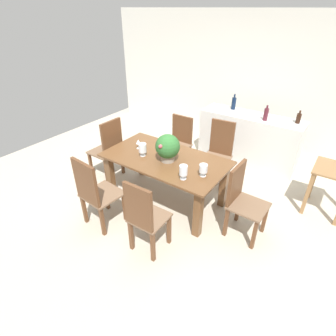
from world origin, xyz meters
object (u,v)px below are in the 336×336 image
at_px(chair_far_left, 179,140).
at_px(wine_bottle_clear, 234,103).
at_px(chair_foot_end, 242,198).
at_px(crystal_vase_center_near, 203,169).
at_px(wine_glass, 138,142).
at_px(kitchen_counter, 248,139).
at_px(side_table, 331,180).
at_px(chair_head_end, 109,147).
at_px(crystal_vase_right, 143,148).
at_px(dining_table, 165,166).
at_px(chair_near_right, 144,216).
at_px(wine_bottle_dark, 298,118).
at_px(flower_centerpiece, 168,147).
at_px(chair_far_right, 219,150).
at_px(wine_bottle_green, 266,114).
at_px(crystal_vase_left, 183,171).
at_px(chair_near_left, 95,191).

bearing_deg(chair_far_left, wine_bottle_clear, 63.78).
bearing_deg(wine_bottle_clear, chair_foot_end, -62.73).
height_order(crystal_vase_center_near, wine_glass, crystal_vase_center_near).
relative_size(kitchen_counter, side_table, 2.56).
xyz_separation_m(chair_head_end, crystal_vase_right, (0.86, -0.13, 0.28)).
bearing_deg(crystal_vase_center_near, chair_far_left, 134.51).
xyz_separation_m(wine_bottle_clear, side_table, (1.92, -0.92, -0.52)).
height_order(dining_table, kitchen_counter, kitchen_counter).
bearing_deg(kitchen_counter, chair_near_right, -93.07).
bearing_deg(dining_table, wine_bottle_dark, 56.79).
distance_m(dining_table, wine_bottle_clear, 2.10).
relative_size(flower_centerpiece, crystal_vase_center_near, 2.36).
height_order(chair_head_end, chair_far_right, chair_head_end).
bearing_deg(chair_near_right, dining_table, -69.01).
bearing_deg(wine_bottle_clear, chair_head_end, -122.46).
bearing_deg(chair_near_right, wine_bottle_green, -99.83).
xyz_separation_m(chair_head_end, flower_centerpiece, (1.24, -0.04, 0.37)).
xyz_separation_m(chair_foot_end, crystal_vase_left, (-0.68, -0.32, 0.32)).
bearing_deg(chair_far_right, wine_glass, -138.36).
relative_size(crystal_vase_center_near, wine_glass, 1.13).
height_order(chair_near_right, side_table, chair_near_right).
relative_size(crystal_vase_center_near, wine_bottle_green, 0.63).
height_order(chair_near_right, kitchen_counter, chair_near_right).
height_order(dining_table, crystal_vase_center_near, crystal_vase_center_near).
bearing_deg(flower_centerpiece, chair_near_right, -70.38).
xyz_separation_m(chair_far_right, wine_bottle_green, (0.42, 0.83, 0.46)).
bearing_deg(crystal_vase_left, wine_glass, 162.21).
relative_size(crystal_vase_center_near, side_table, 0.23).
height_order(crystal_vase_right, wine_bottle_green, wine_bottle_green).
height_order(chair_near_left, crystal_vase_right, chair_near_left).
relative_size(chair_near_right, side_table, 1.43).
relative_size(chair_foot_end, wine_glass, 6.67).
xyz_separation_m(dining_table, wine_glass, (-0.51, 0.01, 0.25)).
bearing_deg(wine_bottle_green, wine_glass, -126.43).
xyz_separation_m(chair_head_end, wine_bottle_dark, (2.48, 2.00, 0.43)).
relative_size(wine_bottle_clear, side_table, 0.40).
distance_m(crystal_vase_center_near, kitchen_counter, 2.07).
distance_m(chair_near_left, chair_near_right, 0.82).
distance_m(chair_far_right, flower_centerpiece, 1.14).
height_order(chair_head_end, kitchen_counter, chair_head_end).
height_order(chair_foot_end, crystal_vase_right, chair_foot_end).
relative_size(chair_near_right, wine_bottle_clear, 3.56).
distance_m(chair_far_left, chair_foot_end, 1.86).
bearing_deg(crystal_vase_center_near, side_table, 41.97).
relative_size(chair_far_right, crystal_vase_left, 5.51).
xyz_separation_m(wine_bottle_clear, wine_bottle_dark, (1.18, -0.05, -0.03)).
xyz_separation_m(crystal_vase_center_near, wine_glass, (-1.19, 0.12, 0.00)).
height_order(dining_table, chair_far_right, chair_far_right).
height_order(chair_far_left, wine_bottle_clear, wine_bottle_clear).
relative_size(kitchen_counter, wine_bottle_clear, 6.38).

